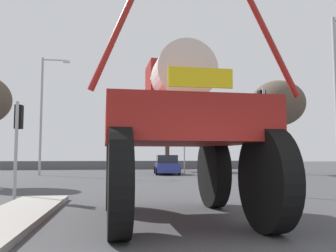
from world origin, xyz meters
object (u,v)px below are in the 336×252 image
(traffic_signal_near_right, at_px, (263,116))
(streetlight_far_left, at_px, (43,109))
(oversize_sprayer, at_px, (177,132))
(bare_tree_far_center, at_px, (167,121))
(traffic_signal_far_left, at_px, (184,137))
(bare_tree_right, at_px, (278,104))
(sedan_ahead, at_px, (167,165))
(traffic_signal_near_left, at_px, (18,128))

(traffic_signal_near_right, distance_m, streetlight_far_left, 18.75)
(traffic_signal_near_right, bearing_deg, streetlight_far_left, 127.22)
(oversize_sprayer, distance_m, traffic_signal_near_right, 6.26)
(oversize_sprayer, height_order, traffic_signal_near_right, oversize_sprayer)
(streetlight_far_left, relative_size, bare_tree_far_center, 1.38)
(traffic_signal_far_left, bearing_deg, traffic_signal_near_right, -89.71)
(oversize_sprayer, relative_size, bare_tree_right, 0.75)
(streetlight_far_left, height_order, bare_tree_far_center, streetlight_far_left)
(oversize_sprayer, bearing_deg, sedan_ahead, -9.40)
(sedan_ahead, distance_m, streetlight_far_left, 10.44)
(traffic_signal_near_left, height_order, bare_tree_far_center, bare_tree_far_center)
(streetlight_far_left, bearing_deg, sedan_ahead, 1.28)
(streetlight_far_left, bearing_deg, bare_tree_right, -2.09)
(sedan_ahead, xyz_separation_m, bare_tree_far_center, (0.82, 5.78, 4.11))
(streetlight_far_left, bearing_deg, oversize_sprayer, -69.75)
(oversize_sprayer, xyz_separation_m, traffic_signal_far_left, (4.00, 21.17, 1.03))
(streetlight_far_left, bearing_deg, traffic_signal_near_left, -81.17)
(bare_tree_far_center, bearing_deg, oversize_sprayer, -97.02)
(traffic_signal_near_left, height_order, bare_tree_right, bare_tree_right)
(sedan_ahead, xyz_separation_m, traffic_signal_near_left, (-7.21, -15.04, 1.73))
(sedan_ahead, height_order, traffic_signal_near_right, traffic_signal_near_right)
(bare_tree_right, bearing_deg, traffic_signal_near_left, -138.93)
(sedan_ahead, xyz_separation_m, streetlight_far_left, (-9.52, -0.21, 4.27))
(streetlight_far_left, distance_m, bare_tree_right, 18.57)
(sedan_ahead, bearing_deg, traffic_signal_near_right, -170.60)
(sedan_ahead, distance_m, traffic_signal_near_left, 16.77)
(sedan_ahead, height_order, traffic_signal_near_left, traffic_signal_near_left)
(oversize_sprayer, distance_m, streetlight_far_left, 20.99)
(streetlight_far_left, xyz_separation_m, bare_tree_right, (18.55, -0.68, 0.69))
(traffic_signal_near_right, relative_size, bare_tree_far_center, 0.63)
(traffic_signal_far_left, bearing_deg, bare_tree_far_center, 101.25)
(bare_tree_right, xyz_separation_m, bare_tree_far_center, (-8.21, 6.67, -0.85))
(bare_tree_right, bearing_deg, bare_tree_far_center, 140.92)
(traffic_signal_near_right, distance_m, bare_tree_far_center, 20.94)
(traffic_signal_far_left, xyz_separation_m, streetlight_far_left, (-11.19, -1.68, 1.93))
(traffic_signal_near_right, bearing_deg, oversize_sprayer, -131.26)
(bare_tree_right, distance_m, bare_tree_far_center, 10.62)
(traffic_signal_near_left, relative_size, bare_tree_far_center, 0.51)
(oversize_sprayer, xyz_separation_m, traffic_signal_near_right, (4.08, 4.65, 0.96))
(traffic_signal_far_left, distance_m, bare_tree_far_center, 4.74)
(streetlight_far_left, bearing_deg, traffic_signal_far_left, 8.52)
(traffic_signal_near_right, bearing_deg, traffic_signal_far_left, 90.29)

